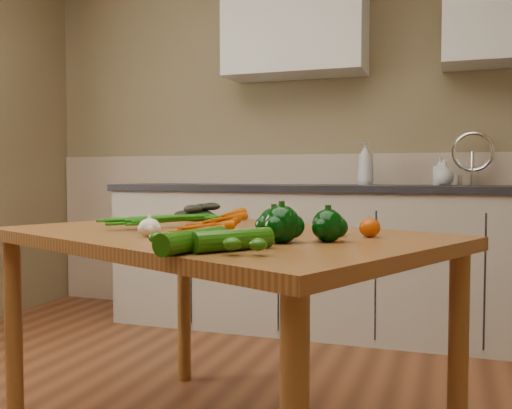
{
  "coord_description": "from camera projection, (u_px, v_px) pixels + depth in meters",
  "views": [
    {
      "loc": [
        0.87,
        -1.27,
        0.96
      ],
      "look_at": [
        0.18,
        0.73,
        0.85
      ],
      "focal_mm": 40.0,
      "sensor_mm": 36.0,
      "label": 1
    }
  ],
  "objects": [
    {
      "name": "counter_run",
      "position": [
        338.0,
        257.0,
        3.51
      ],
      "size": [
        2.84,
        0.64,
        1.14
      ],
      "color": "#B0A693",
      "rests_on": "ground"
    },
    {
      "name": "pepper_a",
      "position": [
        274.0,
        224.0,
        1.67
      ],
      "size": [
        0.09,
        0.09,
        0.09
      ],
      "primitive_type": "sphere",
      "color": "black",
      "rests_on": "table"
    },
    {
      "name": "carrot_bunch",
      "position": [
        200.0,
        220.0,
        1.92
      ],
      "size": [
        0.33,
        0.3,
        0.07
      ],
      "primitive_type": null,
      "rotation": [
        0.0,
        0.0,
        -0.42
      ],
      "color": "#C75404",
      "rests_on": "table"
    },
    {
      "name": "soap_bottle_a",
      "position": [
        365.0,
        163.0,
        3.52
      ],
      "size": [
        0.14,
        0.14,
        0.26
      ],
      "primitive_type": "imported",
      "rotation": [
        0.0,
        0.0,
        5.55
      ],
      "color": "silver",
      "rests_on": "counter_run"
    },
    {
      "name": "zucchini_a",
      "position": [
        233.0,
        240.0,
        1.43
      ],
      "size": [
        0.17,
        0.21,
        0.05
      ],
      "primitive_type": "cylinder",
      "rotation": [
        1.57,
        0.0,
        -0.63
      ],
      "color": "#164907",
      "rests_on": "table"
    },
    {
      "name": "soap_bottle_b",
      "position": [
        440.0,
        171.0,
        3.4
      ],
      "size": [
        0.08,
        0.08,
        0.17
      ],
      "primitive_type": "imported",
      "rotation": [
        0.0,
        0.0,
        3.08
      ],
      "color": "silver",
      "rests_on": "counter_run"
    },
    {
      "name": "soap_bottle_c",
      "position": [
        444.0,
        173.0,
        3.37
      ],
      "size": [
        0.16,
        0.16,
        0.15
      ],
      "primitive_type": "imported",
      "rotation": [
        0.0,
        0.0,
        0.9
      ],
      "color": "silver",
      "rests_on": "counter_run"
    },
    {
      "name": "pepper_c",
      "position": [
        282.0,
        224.0,
        1.59
      ],
      "size": [
        0.1,
        0.1,
        0.1
      ],
      "primitive_type": "sphere",
      "color": "black",
      "rests_on": "table"
    },
    {
      "name": "room",
      "position": [
        133.0,
        75.0,
        1.63
      ],
      "size": [
        4.04,
        5.04,
        2.64
      ],
      "color": "brown",
      "rests_on": "ground"
    },
    {
      "name": "tomato_b",
      "position": [
        335.0,
        225.0,
        1.78
      ],
      "size": [
        0.07,
        0.07,
        0.07
      ],
      "primitive_type": "ellipsoid",
      "color": "#BE4104",
      "rests_on": "table"
    },
    {
      "name": "upper_cabinets",
      "position": [
        393.0,
        12.0,
        3.45
      ],
      "size": [
        2.15,
        0.35,
        0.7
      ],
      "color": "silver",
      "rests_on": "room"
    },
    {
      "name": "leafy_greens",
      "position": [
        199.0,
        208.0,
        2.41
      ],
      "size": [
        0.21,
        0.19,
        0.1
      ],
      "primitive_type": null,
      "color": "black",
      "rests_on": "table"
    },
    {
      "name": "table",
      "position": [
        218.0,
        257.0,
        1.9
      ],
      "size": [
        1.69,
        1.43,
        0.77
      ],
      "rotation": [
        0.0,
        0.0,
        -0.42
      ],
      "color": "#965B2B",
      "rests_on": "ground"
    },
    {
      "name": "tomato_c",
      "position": [
        370.0,
        228.0,
        1.74
      ],
      "size": [
        0.06,
        0.06,
        0.06
      ],
      "primitive_type": "ellipsoid",
      "color": "#BE4104",
      "rests_on": "table"
    },
    {
      "name": "zucchini_b",
      "position": [
        193.0,
        241.0,
        1.41
      ],
      "size": [
        0.11,
        0.24,
        0.06
      ],
      "primitive_type": "cylinder",
      "rotation": [
        1.57,
        0.0,
        -0.23
      ],
      "color": "#164907",
      "rests_on": "table"
    },
    {
      "name": "pepper_b",
      "position": [
        328.0,
        226.0,
        1.62
      ],
      "size": [
        0.09,
        0.09,
        0.09
      ],
      "primitive_type": "sphere",
      "color": "black",
      "rests_on": "table"
    },
    {
      "name": "garlic_bulb",
      "position": [
        149.0,
        228.0,
        1.75
      ],
      "size": [
        0.07,
        0.07,
        0.06
      ],
      "primitive_type": "ellipsoid",
      "color": "white",
      "rests_on": "table"
    },
    {
      "name": "tomato_a",
      "position": [
        282.0,
        223.0,
        1.87
      ],
      "size": [
        0.07,
        0.07,
        0.06
      ],
      "primitive_type": "ellipsoid",
      "color": "#8A0208",
      "rests_on": "table"
    }
  ]
}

